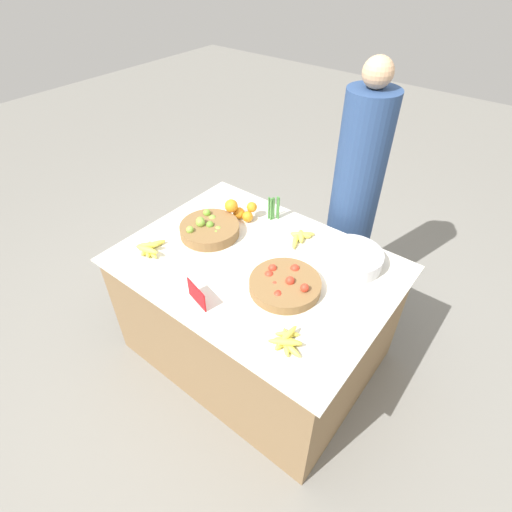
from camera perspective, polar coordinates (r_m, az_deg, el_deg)
The scene contains 12 objects.
ground_plane at distance 2.74m, azimuth 0.00°, elevation -13.07°, with size 12.00×12.00×0.00m, color gray.
market_table at distance 2.45m, azimuth 0.00°, elevation -7.72°, with size 1.47×1.09×0.76m.
lime_bowl at distance 2.38m, azimuth -6.66°, elevation 3.86°, with size 0.35×0.35×0.11m.
tomato_basket at distance 2.02m, azimuth 4.17°, elevation -4.08°, with size 0.36×0.36×0.09m.
orange_pile at distance 2.48m, azimuth -2.31°, elevation 6.50°, with size 0.17×0.16×0.14m.
metal_bowl at distance 2.21m, azimuth 13.53°, elevation -0.34°, with size 0.33×0.33×0.08m.
price_sign at distance 1.95m, azimuth -8.48°, elevation -5.47°, with size 0.15×0.04×0.11m.
veg_bundle at distance 2.47m, azimuth 2.55°, elevation 6.82°, with size 0.06×0.05×0.15m.
banana_bunch_middle_right at distance 1.80m, azimuth 4.41°, elevation -12.02°, with size 0.17×0.16×0.05m.
banana_bunch_front_left at distance 2.32m, azimuth -15.01°, elevation 1.09°, with size 0.16×0.18×0.06m.
banana_bunch_back_center at distance 2.35m, azimuth 6.32°, elevation 2.80°, with size 0.14×0.21×0.04m.
vendor_person at distance 2.65m, azimuth 13.67°, elevation 6.83°, with size 0.30×0.30×1.69m.
Camera 1 is at (1.01, -1.29, 2.20)m, focal length 28.00 mm.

